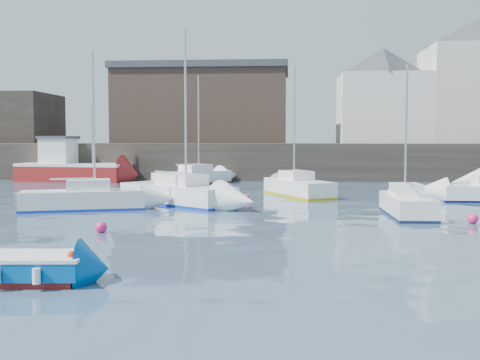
# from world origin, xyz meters

# --- Properties ---
(water) EXTENTS (220.00, 220.00, 0.00)m
(water) POSITION_xyz_m (0.00, 0.00, 0.00)
(water) COLOR #2D4760
(water) RESTS_ON ground
(quay_wall) EXTENTS (90.00, 5.00, 3.00)m
(quay_wall) POSITION_xyz_m (0.00, 35.00, 1.50)
(quay_wall) COLOR #28231E
(quay_wall) RESTS_ON ground
(land_strip) EXTENTS (90.00, 32.00, 2.80)m
(land_strip) POSITION_xyz_m (0.00, 53.00, 1.40)
(land_strip) COLOR #28231E
(land_strip) RESTS_ON ground
(bldg_east_d) EXTENTS (11.14, 11.14, 8.95)m
(bldg_east_d) POSITION_xyz_m (11.00, 41.50, 7.36)
(bldg_east_d) COLOR white
(bldg_east_d) RESTS_ON land_strip
(warehouse) EXTENTS (16.40, 10.40, 7.60)m
(warehouse) POSITION_xyz_m (-6.00, 43.00, 6.62)
(warehouse) COLOR #3D2D26
(warehouse) RESTS_ON land_strip
(blue_dinghy) EXTENTS (3.66, 2.01, 0.67)m
(blue_dinghy) POSITION_xyz_m (-4.35, -2.00, 0.38)
(blue_dinghy) COLOR maroon
(blue_dinghy) RESTS_ON ground
(fishing_boat) EXTENTS (9.14, 4.43, 5.81)m
(fishing_boat) POSITION_xyz_m (-15.24, 31.54, 1.12)
(fishing_boat) COLOR maroon
(fishing_boat) RESTS_ON ground
(sailboat_a) EXTENTS (6.08, 3.55, 7.53)m
(sailboat_a) POSITION_xyz_m (-7.54, 12.33, 0.53)
(sailboat_a) COLOR white
(sailboat_a) RESTS_ON ground
(sailboat_b) EXTENTS (6.76, 6.01, 8.87)m
(sailboat_b) POSITION_xyz_m (-3.47, 15.03, 0.58)
(sailboat_b) COLOR white
(sailboat_b) RESTS_ON ground
(sailboat_c) EXTENTS (1.68, 5.10, 6.69)m
(sailboat_c) POSITION_xyz_m (7.46, 11.34, 0.51)
(sailboat_c) COLOR white
(sailboat_c) RESTS_ON ground
(sailboat_f) EXTENTS (4.33, 6.12, 7.67)m
(sailboat_f) POSITION_xyz_m (2.83, 20.25, 0.54)
(sailboat_f) COLOR white
(sailboat_f) RESTS_ON ground
(sailboat_h) EXTENTS (5.55, 6.22, 8.17)m
(sailboat_h) POSITION_xyz_m (-4.88, 29.03, 0.53)
(sailboat_h) COLOR white
(sailboat_h) RESTS_ON ground
(buoy_near) EXTENTS (0.43, 0.43, 0.43)m
(buoy_near) POSITION_xyz_m (-4.55, 5.59, 0.00)
(buoy_near) COLOR #EF226B
(buoy_near) RESTS_ON ground
(buoy_mid) EXTENTS (0.43, 0.43, 0.43)m
(buoy_mid) POSITION_xyz_m (9.61, 9.02, 0.00)
(buoy_mid) COLOR #EF226B
(buoy_mid) RESTS_ON ground
(buoy_far) EXTENTS (0.35, 0.35, 0.35)m
(buoy_far) POSITION_xyz_m (-0.07, 17.76, 0.00)
(buoy_far) COLOR #EF226B
(buoy_far) RESTS_ON ground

